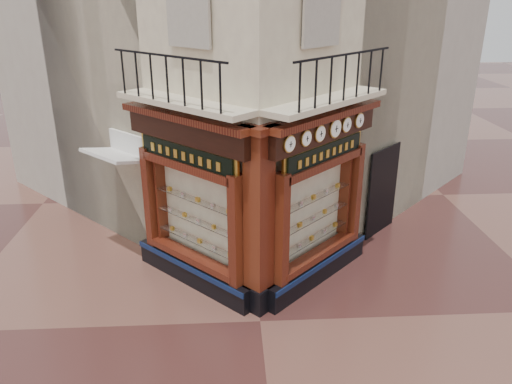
{
  "coord_description": "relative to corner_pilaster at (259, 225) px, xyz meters",
  "views": [
    {
      "loc": [
        -0.57,
        -8.47,
        6.23
      ],
      "look_at": [
        0.03,
        2.0,
        2.05
      ],
      "focal_mm": 35.0,
      "sensor_mm": 36.0,
      "label": 1
    }
  ],
  "objects": [
    {
      "name": "signboard_left",
      "position": [
        -1.46,
        1.01,
        1.15
      ],
      "size": [
        2.16,
        2.16,
        0.58
      ],
      "rotation": [
        0.0,
        0.0,
        2.36
      ],
      "color": "gold",
      "rests_on": "ground"
    },
    {
      "name": "balcony",
      "position": [
        0.0,
        0.99,
        2.27
      ],
      "size": [
        5.94,
        2.97,
        1.03
      ],
      "color": "beige",
      "rests_on": "ground"
    },
    {
      "name": "clock_e",
      "position": [
        1.96,
        1.36,
        1.67
      ],
      "size": [
        0.28,
        0.28,
        0.34
      ],
      "rotation": [
        0.0,
        0.0,
        0.79
      ],
      "color": "#AC8A39",
      "rests_on": "ground"
    },
    {
      "name": "neighbour_right",
      "position": [
        2.47,
        8.13,
        3.55
      ],
      "size": [
        11.31,
        11.31,
        11.0
      ],
      "primitive_type": "cube",
      "rotation": [
        0.0,
        0.0,
        0.79
      ],
      "color": "#B1A99A",
      "rests_on": "ground"
    },
    {
      "name": "shopfront_left",
      "position": [
        -1.41,
        1.07,
        0.03
      ],
      "size": [
        2.86,
        2.86,
        3.98
      ],
      "rotation": [
        0.0,
        0.0,
        2.36
      ],
      "color": "black",
      "rests_on": "ground"
    },
    {
      "name": "clock_b",
      "position": [
        0.93,
        0.33,
        1.67
      ],
      "size": [
        0.27,
        0.27,
        0.33
      ],
      "rotation": [
        0.0,
        0.0,
        0.79
      ],
      "color": "#AC8A39",
      "rests_on": "ground"
    },
    {
      "name": "clock_d",
      "position": [
        1.66,
        1.05,
        1.67
      ],
      "size": [
        0.33,
        0.33,
        0.41
      ],
      "rotation": [
        0.0,
        0.0,
        0.79
      ],
      "color": "#AC8A39",
      "rests_on": "ground"
    },
    {
      "name": "clock_a",
      "position": [
        0.57,
        -0.04,
        1.67
      ],
      "size": [
        0.27,
        0.27,
        0.34
      ],
      "rotation": [
        0.0,
        0.0,
        0.79
      ],
      "color": "#AC8A39",
      "rests_on": "ground"
    },
    {
      "name": "awning",
      "position": [
        -3.3,
        2.59,
        -1.95
      ],
      "size": [
        1.79,
        1.79,
        0.27
      ],
      "primitive_type": null,
      "rotation": [
        0.2,
        0.0,
        2.36
      ],
      "color": "white",
      "rests_on": "ground"
    },
    {
      "name": "main_building",
      "position": [
        0.0,
        5.66,
        4.05
      ],
      "size": [
        11.31,
        11.31,
        12.0
      ],
      "primitive_type": "cube",
      "rotation": [
        0.0,
        0.0,
        0.79
      ],
      "color": "beige",
      "rests_on": "ground"
    },
    {
      "name": "signboard_right",
      "position": [
        1.46,
        1.01,
        1.15
      ],
      "size": [
        2.03,
        2.03,
        0.54
      ],
      "rotation": [
        0.0,
        0.0,
        0.79
      ],
      "color": "gold",
      "rests_on": "ground"
    },
    {
      "name": "shopfront_right",
      "position": [
        1.41,
        1.07,
        0.03
      ],
      "size": [
        2.86,
        2.86,
        3.98
      ],
      "rotation": [
        0.0,
        0.0,
        0.79
      ],
      "color": "black",
      "rests_on": "ground"
    },
    {
      "name": "clock_f",
      "position": [
        2.33,
        1.73,
        1.67
      ],
      "size": [
        0.28,
        0.28,
        0.35
      ],
      "rotation": [
        0.0,
        0.0,
        0.79
      ],
      "color": "#AC8A39",
      "rests_on": "ground"
    },
    {
      "name": "corner_pilaster",
      "position": [
        0.0,
        0.0,
        0.0
      ],
      "size": [
        0.85,
        0.85,
        3.98
      ],
      "rotation": [
        0.0,
        0.0,
        0.79
      ],
      "color": "black",
      "rests_on": "ground"
    },
    {
      "name": "neighbour_left",
      "position": [
        -2.47,
        8.13,
        3.55
      ],
      "size": [
        11.31,
        11.31,
        11.0
      ],
      "primitive_type": "cube",
      "rotation": [
        0.0,
        0.0,
        0.79
      ],
      "color": "#B1A99A",
      "rests_on": "ground"
    },
    {
      "name": "ground",
      "position": [
        0.0,
        -0.5,
        -1.95
      ],
      "size": [
        80.0,
        80.0,
        0.0
      ],
      "primitive_type": "plane",
      "color": "#44221F",
      "rests_on": "ground"
    },
    {
      "name": "clock_c",
      "position": [
        1.26,
        0.66,
        1.67
      ],
      "size": [
        0.29,
        0.29,
        0.35
      ],
      "rotation": [
        0.0,
        0.0,
        0.79
      ],
      "color": "#AC8A39",
      "rests_on": "ground"
    }
  ]
}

